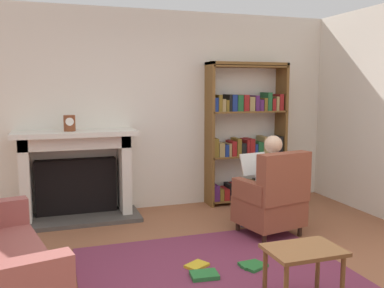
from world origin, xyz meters
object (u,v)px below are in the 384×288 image
(fireplace, at_px, (76,172))
(armchair_reading, at_px, (273,199))
(side_table, at_px, (304,258))
(mantel_clock, at_px, (70,123))
(bookshelf, at_px, (246,138))
(seated_reader, at_px, (267,180))

(fireplace, xyz_separation_m, armchair_reading, (2.05, -1.36, -0.17))
(side_table, bearing_deg, armchair_reading, 69.10)
(mantel_clock, relative_size, bookshelf, 0.10)
(seated_reader, bearing_deg, mantel_clock, -40.20)
(mantel_clock, distance_m, bookshelf, 2.47)
(fireplace, xyz_separation_m, bookshelf, (2.38, 0.03, 0.34))
(mantel_clock, bearing_deg, bookshelf, 3.17)
(bookshelf, relative_size, seated_reader, 1.77)
(bookshelf, relative_size, side_table, 3.60)
(armchair_reading, bearing_deg, side_table, 57.57)
(fireplace, xyz_separation_m, mantel_clock, (-0.06, -0.10, 0.64))
(bookshelf, distance_m, seated_reader, 1.37)
(mantel_clock, height_order, seated_reader, mantel_clock)
(fireplace, distance_m, mantel_clock, 0.65)
(armchair_reading, relative_size, side_table, 1.73)
(mantel_clock, height_order, bookshelf, bookshelf)
(mantel_clock, relative_size, armchair_reading, 0.20)
(mantel_clock, xyz_separation_m, armchair_reading, (2.12, -1.26, -0.81))
(fireplace, relative_size, mantel_clock, 7.83)
(fireplace, distance_m, side_table, 3.22)
(bookshelf, height_order, armchair_reading, bookshelf)
(mantel_clock, bearing_deg, seated_reader, -28.67)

